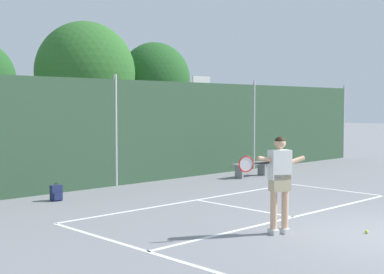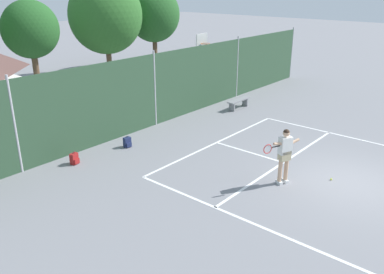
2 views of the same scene
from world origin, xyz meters
name	(u,v)px [view 1 (image 1 of 2)]	position (x,y,z in m)	size (l,w,h in m)	color
court_markings	(371,231)	(0.00, 0.65, 0.00)	(8.30, 11.10, 0.01)	white
chainlink_fence	(116,133)	(0.00, 9.00, 1.62)	(26.09, 0.09, 3.38)	#2D4C33
basketball_hoop	(201,109)	(5.02, 10.42, 2.31)	(0.90, 0.67, 3.55)	#284CB2
tennis_player	(279,176)	(-1.48, 1.74, 1.11)	(1.38, 0.54, 1.85)	silver
tennis_ball	(367,232)	(-0.24, 0.60, 0.03)	(0.07, 0.07, 0.07)	#CCE033
backpack_navy	(56,193)	(-2.66, 7.92, 0.19)	(0.30, 0.27, 0.46)	navy
courtside_bench	(251,166)	(4.57, 7.52, 0.36)	(1.60, 0.36, 0.48)	gray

